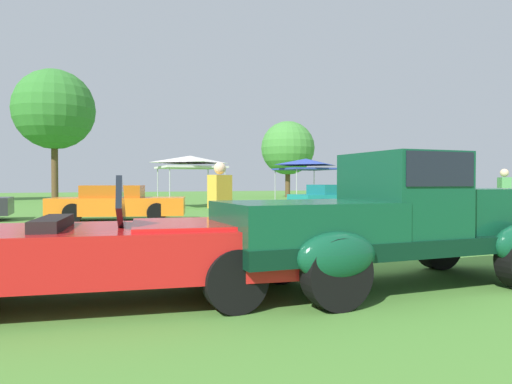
# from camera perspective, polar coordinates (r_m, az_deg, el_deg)

# --- Properties ---
(ground_plane) EXTENTS (120.00, 120.00, 0.00)m
(ground_plane) POSITION_cam_1_polar(r_m,az_deg,el_deg) (7.08, 17.28, -9.67)
(ground_plane) COLOR #4C8433
(feature_pickup_truck) EXTENTS (4.60, 1.93, 1.70)m
(feature_pickup_truck) POSITION_cam_1_polar(r_m,az_deg,el_deg) (6.26, 16.61, -3.07)
(feature_pickup_truck) COLOR black
(feature_pickup_truck) RESTS_ON ground_plane
(neighbor_convertible) EXTENTS (4.82, 2.45, 1.40)m
(neighbor_convertible) POSITION_cam_1_polar(r_m,az_deg,el_deg) (5.47, -17.55, -6.72)
(neighbor_convertible) COLOR red
(neighbor_convertible) RESTS_ON ground_plane
(show_car_orange) EXTENTS (4.77, 2.90, 1.22)m
(show_car_orange) POSITION_cam_1_polar(r_m,az_deg,el_deg) (16.81, -16.47, -1.33)
(show_car_orange) COLOR orange
(show_car_orange) RESTS_ON ground_plane
(show_car_teal) EXTENTS (3.95, 1.89, 1.22)m
(show_car_teal) POSITION_cam_1_polar(r_m,az_deg,el_deg) (20.92, 9.48, -0.81)
(show_car_teal) COLOR teal
(show_car_teal) RESTS_ON ground_plane
(show_car_skyblue) EXTENTS (4.35, 1.84, 1.22)m
(show_car_skyblue) POSITION_cam_1_polar(r_m,az_deg,el_deg) (24.10, 17.17, -0.58)
(show_car_skyblue) COLOR #669EDB
(show_car_skyblue) RESTS_ON ground_plane
(spectator_between_cars) EXTENTS (0.42, 0.47, 1.69)m
(spectator_between_cars) POSITION_cam_1_polar(r_m,az_deg,el_deg) (14.33, 27.91, -0.60)
(spectator_between_cars) COLOR #9E998E
(spectator_between_cars) RESTS_ON ground_plane
(spectator_far_side) EXTENTS (0.46, 0.39, 1.69)m
(spectator_far_side) POSITION_cam_1_polar(r_m,az_deg,el_deg) (8.50, -4.41, -1.60)
(spectator_far_side) COLOR #9E998E
(spectator_far_side) RESTS_ON ground_plane
(canopy_tent_center_field) EXTENTS (3.15, 3.15, 2.71)m
(canopy_tent_center_field) POSITION_cam_1_polar(r_m,az_deg,el_deg) (24.78, -7.98, 3.72)
(canopy_tent_center_field) COLOR #B7B7BC
(canopy_tent_center_field) RESTS_ON ground_plane
(canopy_tent_right_field) EXTENTS (3.01, 3.01, 2.71)m
(canopy_tent_right_field) POSITION_cam_1_polar(r_m,az_deg,el_deg) (27.72, 6.09, 3.46)
(canopy_tent_right_field) COLOR #B7B7BC
(canopy_tent_right_field) RESTS_ON ground_plane
(treeline_mid_left) EXTENTS (5.43, 5.43, 9.01)m
(treeline_mid_left) POSITION_cam_1_polar(r_m,az_deg,el_deg) (35.28, -23.31, 9.17)
(treeline_mid_left) COLOR brown
(treeline_mid_left) RESTS_ON ground_plane
(treeline_center) EXTENTS (4.73, 4.73, 6.72)m
(treeline_center) POSITION_cam_1_polar(r_m,az_deg,el_deg) (41.74, 3.88, 5.34)
(treeline_center) COLOR brown
(treeline_center) RESTS_ON ground_plane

